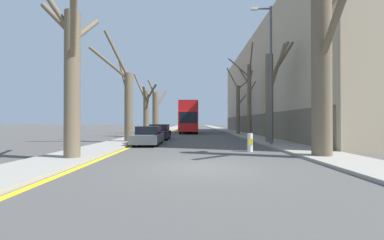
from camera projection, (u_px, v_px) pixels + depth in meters
The scene contains 18 objects.
ground_plane at pixel (202, 167), 8.97m from camera, with size 300.00×300.00×0.00m, color #4C4947.
sidewalk_left at pixel (170, 129), 59.00m from camera, with size 2.56×120.00×0.12m, color gray.
sidewalk_right at pixel (220, 129), 58.94m from camera, with size 2.56×120.00×0.12m, color gray.
building_facade_right at pixel (287, 87), 33.71m from camera, with size 10.08×41.95×12.36m.
kerb_line_stripe at pixel (176, 129), 58.99m from camera, with size 0.24×120.00×0.01m, color yellow.
street_tree_left_0 at pixel (72, 72), 10.76m from camera, with size 2.80×3.78×8.19m.
street_tree_left_1 at pixel (126, 99), 19.71m from camera, with size 3.06×2.58×8.32m.
street_tree_left_2 at pixel (146, 109), 27.28m from camera, with size 2.84×4.02×6.82m.
street_tree_left_3 at pixel (156, 110), 35.15m from camera, with size 2.69×3.24×7.47m.
street_tree_right_0 at pixel (323, 71), 11.30m from camera, with size 1.96×3.03×8.09m.
street_tree_right_1 at pixel (271, 94), 18.71m from camera, with size 1.73×2.79×7.21m.
street_tree_right_2 at pixel (249, 96), 26.05m from camera, with size 3.04×3.65×8.99m.
street_tree_right_3 at pixel (238, 107), 32.59m from camera, with size 3.79×1.05×8.63m.
double_decker_bus at pixel (189, 116), 37.84m from camera, with size 2.60×10.88×4.42m.
parked_car_0 at pixel (149, 136), 17.85m from camera, with size 1.70×4.28×1.29m.
parked_car_1 at pixel (159, 132), 23.56m from camera, with size 1.79×4.51×1.38m.
lamp_post at pixel (270, 69), 16.98m from camera, with size 1.40×0.20×9.27m.
traffic_bollard at pixel (250, 143), 13.74m from camera, with size 0.29×0.30×0.98m.
Camera 1 is at (-0.30, -8.98, 1.59)m, focal length 24.00 mm.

